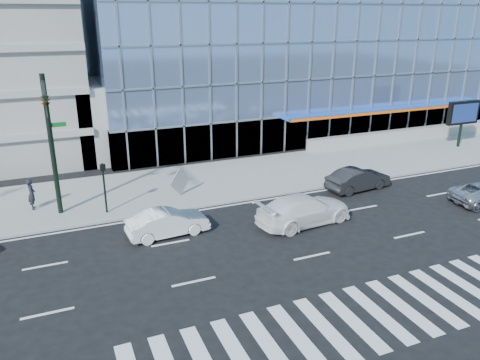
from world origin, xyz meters
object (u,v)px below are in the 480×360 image
object	(u,v)px
traffic_signal	(48,116)
dark_sedan	(358,179)
marquee_sign	(463,114)
white_sedan	(168,223)
white_suv	(304,210)
pedestrian	(32,194)
ped_signal_post	(104,180)
tilted_panel	(180,181)

from	to	relation	value
traffic_signal	dark_sedan	size ratio (longest dim) A/B	1.76
marquee_sign	white_sedan	xyz separation A→B (m)	(-27.86, -7.02, -2.35)
white_suv	pedestrian	world-z (taller)	pedestrian
marquee_sign	pedestrian	xyz separation A→B (m)	(-34.46, -0.77, -1.98)
traffic_signal	dark_sedan	xyz separation A→B (m)	(18.55, -1.81, -5.42)
traffic_signal	ped_signal_post	size ratio (longest dim) A/B	2.67
traffic_signal	white_suv	distance (m)	14.55
tilted_panel	traffic_signal	bearing A→B (deg)	160.63
white_suv	white_sedan	world-z (taller)	white_suv
white_suv	marquee_sign	bearing A→B (deg)	-74.74
white_sedan	tilted_panel	size ratio (longest dim) A/B	3.33
white_suv	tilted_panel	distance (m)	8.40
ped_signal_post	white_suv	xyz separation A→B (m)	(10.06, -5.44, -1.32)
ped_signal_post	tilted_panel	distance (m)	5.00
ped_signal_post	dark_sedan	size ratio (longest dim) A/B	0.66
marquee_sign	white_sedan	world-z (taller)	marquee_sign
white_sedan	dark_sedan	bearing A→B (deg)	-86.28
ped_signal_post	tilted_panel	size ratio (longest dim) A/B	2.31
traffic_signal	white_suv	world-z (taller)	traffic_signal
marquee_sign	tilted_panel	world-z (taller)	marquee_sign
ped_signal_post	white_sedan	distance (m)	4.98
white_sedan	dark_sedan	distance (m)	13.53
traffic_signal	dark_sedan	bearing A→B (deg)	-5.57
ped_signal_post	white_suv	bearing A→B (deg)	-28.43
ped_signal_post	white_sedan	world-z (taller)	ped_signal_post
ped_signal_post	dark_sedan	xyz separation A→B (m)	(16.06, -2.18, -1.39)
ped_signal_post	white_sedan	xyz separation A→B (m)	(2.64, -3.97, -1.43)
ped_signal_post	white_suv	distance (m)	11.51
traffic_signal	white_suv	xyz separation A→B (m)	(12.55, -5.07, -5.34)
traffic_signal	marquee_sign	size ratio (longest dim) A/B	2.00
white_suv	ped_signal_post	bearing A→B (deg)	54.28
traffic_signal	dark_sedan	world-z (taller)	traffic_signal
white_suv	dark_sedan	distance (m)	6.83
white_sedan	traffic_signal	bearing A→B (deg)	51.14
ped_signal_post	dark_sedan	bearing A→B (deg)	-7.75
white_sedan	marquee_sign	bearing A→B (deg)	-79.72
tilted_panel	pedestrian	bearing A→B (deg)	141.48
traffic_signal	white_sedan	xyz separation A→B (m)	(5.14, -3.60, -5.45)
white_sedan	dark_sedan	world-z (taller)	dark_sedan
ped_signal_post	marquee_sign	size ratio (longest dim) A/B	0.75
ped_signal_post	white_suv	size ratio (longest dim) A/B	0.53
dark_sedan	pedestrian	world-z (taller)	pedestrian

